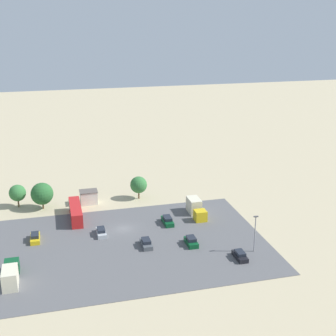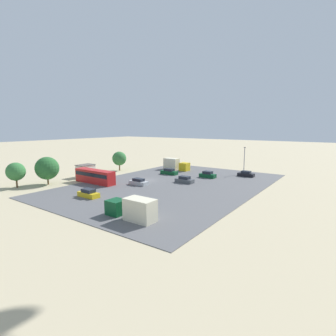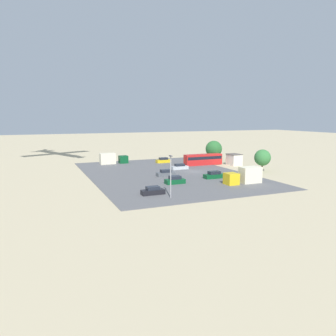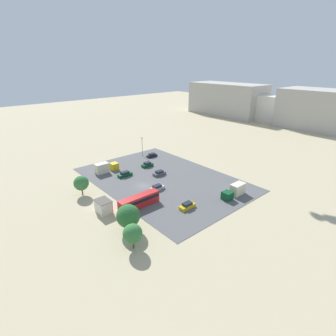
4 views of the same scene
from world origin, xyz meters
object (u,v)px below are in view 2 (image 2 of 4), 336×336
object	(u,v)px
parked_car_5	(208,175)
shed_building	(86,171)
parked_truck_1	(175,165)
parked_car_0	(139,182)
parked_car_2	(169,172)
bus	(95,176)
parked_car_4	(185,180)
parked_car_1	(88,194)
parked_car_3	(246,174)
parked_truck_0	(133,209)

from	to	relation	value
parked_car_5	shed_building	bearing A→B (deg)	-56.55
parked_car_5	parked_truck_1	size ratio (longest dim) A/B	0.51
parked_car_0	parked_car_2	world-z (taller)	parked_car_2
shed_building	bus	size ratio (longest dim) A/B	0.37
parked_car_4	parked_car_2	bearing A→B (deg)	-126.14
parked_car_1	parked_car_4	world-z (taller)	parked_car_1
parked_car_4	parked_car_5	xyz separation A→B (m)	(-8.78, 1.56, 0.05)
parked_car_0	parked_car_4	size ratio (longest dim) A/B	1.02
parked_car_5	parked_car_0	bearing A→B (deg)	-27.87
parked_car_2	parked_truck_1	distance (m)	8.05
parked_car_1	parked_car_3	bearing A→B (deg)	155.27
shed_building	parked_car_5	xyz separation A→B (m)	(-17.60, 26.64, -0.87)
parked_car_2	parked_car_4	distance (m)	11.36
shed_building	parked_truck_0	distance (m)	35.86
parked_car_3	parked_truck_1	distance (m)	21.45
bus	parked_car_4	distance (m)	21.01
parked_truck_1	parked_car_3	bearing A→B (deg)	95.02
parked_car_3	parked_truck_1	size ratio (longest dim) A/B	0.52
bus	parked_truck_0	bearing A→B (deg)	62.25
parked_car_2	parked_car_5	bearing A→B (deg)	101.00
parked_car_0	parked_car_3	xyz separation A→B (m)	(-23.96, 16.44, 0.01)
parked_truck_0	parked_car_1	bearing A→B (deg)	75.71
shed_building	parked_car_3	world-z (taller)	shed_building
bus	parked_car_0	xyz separation A→B (m)	(-4.51, 9.56, -1.07)
parked_car_1	parked_car_4	distance (m)	22.66
shed_building	bus	world-z (taller)	shed_building
parked_truck_1	bus	bearing A→B (deg)	-9.94
parked_car_1	parked_car_5	size ratio (longest dim) A/B	1.08
bus	parked_car_5	size ratio (longest dim) A/B	2.76
parked_car_4	parked_truck_0	world-z (taller)	parked_truck_0
parked_car_0	parked_car_3	world-z (taller)	parked_car_3
parked_car_2	parked_car_4	size ratio (longest dim) A/B	1.09
parked_car_4	parked_car_5	world-z (taller)	parked_car_5
bus	parked_truck_1	world-z (taller)	parked_truck_1
shed_building	parked_car_3	size ratio (longest dim) A/B	1.01
parked_car_0	parked_car_5	xyz separation A→B (m)	(-16.76, 8.86, 0.08)
parked_car_1	shed_building	bearing A→B (deg)	-125.93
bus	parked_car_3	bearing A→B (deg)	137.59
bus	parked_truck_0	world-z (taller)	parked_truck_0
bus	parked_car_2	distance (m)	20.69
shed_building	parked_car_0	bearing A→B (deg)	92.71
parked_car_2	parked_car_4	xyz separation A→B (m)	(6.70, 9.17, -0.03)
shed_building	parked_car_2	bearing A→B (deg)	134.29
shed_building	parked_truck_0	world-z (taller)	shed_building
parked_car_2	bus	bearing A→B (deg)	-21.85
bus	parked_car_0	world-z (taller)	bus
parked_car_2	parked_car_3	world-z (taller)	parked_car_2
parked_car_3	parked_car_5	size ratio (longest dim) A/B	1.02
shed_building	parked_truck_0	size ratio (longest dim) A/B	0.52
parked_car_4	parked_truck_1	size ratio (longest dim) A/B	0.54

